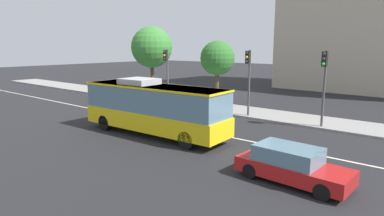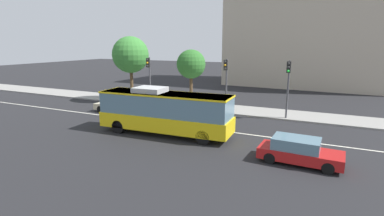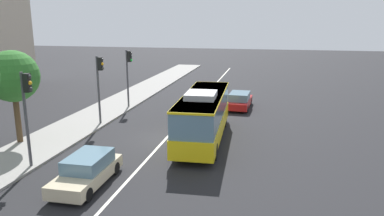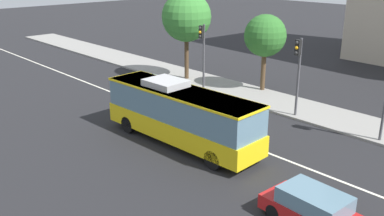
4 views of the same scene
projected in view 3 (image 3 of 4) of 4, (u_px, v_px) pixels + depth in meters
name	position (u px, v px, depth m)	size (l,w,h in m)	color
ground_plane	(165.00, 139.00, 24.29)	(160.00, 160.00, 0.00)	black
sidewalk_kerb	(66.00, 131.00, 25.79)	(80.00, 3.99, 0.14)	gray
lane_centre_line	(165.00, 139.00, 24.29)	(76.00, 0.16, 0.01)	silver
transit_bus	(204.00, 114.00, 23.70)	(10.10, 2.94, 3.46)	yellow
sedan_beige	(87.00, 170.00, 17.47)	(4.51, 1.84, 1.46)	#C6B793
sedan_red	(240.00, 100.00, 32.71)	(4.58, 2.01, 1.46)	#B21919
traffic_light_near_corner	(27.00, 104.00, 18.74)	(0.33, 0.62, 5.20)	#47474C
traffic_light_mid_block	(129.00, 69.00, 32.17)	(0.33, 0.62, 5.20)	#47474C
traffic_light_far_corner	(100.00, 78.00, 26.82)	(0.33, 0.62, 5.20)	#47474C
street_tree_kerbside_centre	(13.00, 77.00, 22.43)	(3.20, 3.20, 5.99)	#4C3823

